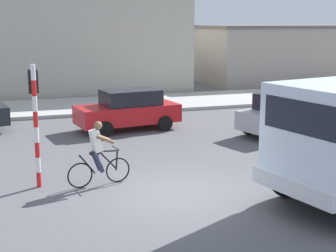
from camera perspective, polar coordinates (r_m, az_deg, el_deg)
name	(u,v)px	position (r m, az deg, el deg)	size (l,w,h in m)	color
ground_plane	(172,194)	(12.69, 0.45, -7.73)	(120.00, 120.00, 0.00)	#56565B
sidewalk_far	(86,106)	(25.53, -9.28, 2.27)	(80.00, 5.00, 0.16)	#ADADA8
cyclist	(98,153)	(13.23, -7.92, -3.11)	(1.71, 0.55, 1.72)	black
traffic_light_pole	(35,109)	(13.22, -14.88, 1.93)	(0.24, 0.43, 3.20)	red
car_red_near	(128,109)	(19.95, -4.53, 1.88)	(4.21, 2.32, 1.60)	red
car_far_side	(288,114)	(19.55, 13.50, 1.38)	(4.32, 2.77, 1.60)	#B7B7BC
building_mid_block	(84,38)	(31.39, -9.54, 9.84)	(12.06, 6.81, 6.49)	#B2AD9E
building_corner_right	(277,54)	(36.87, 12.23, 8.05)	(11.16, 7.14, 3.97)	#9E9389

